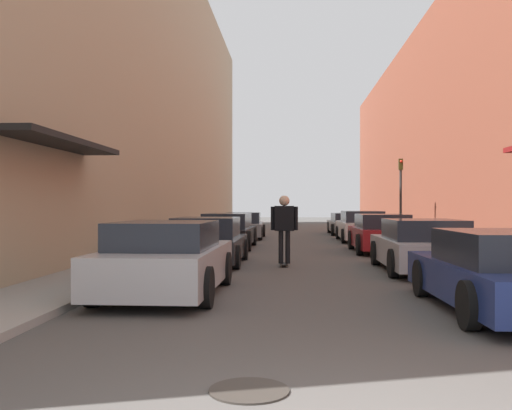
% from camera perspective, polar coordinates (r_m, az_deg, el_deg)
% --- Properties ---
extents(ground, '(101.94, 101.94, 0.00)m').
position_cam_1_polar(ground, '(21.99, 4.56, -4.17)').
color(ground, '#4C4947').
extents(curb_strip_left, '(1.80, 46.34, 0.12)m').
position_cam_1_polar(curb_strip_left, '(26.95, -5.57, -3.27)').
color(curb_strip_left, gray).
rests_on(curb_strip_left, ground).
extents(curb_strip_right, '(1.80, 46.34, 0.12)m').
position_cam_1_polar(curb_strip_right, '(27.08, 14.29, -3.25)').
color(curb_strip_right, gray).
rests_on(curb_strip_right, ground).
extents(building_row_left, '(4.90, 46.34, 14.29)m').
position_cam_1_polar(building_row_left, '(28.06, -11.54, 11.41)').
color(building_row_left, tan).
rests_on(building_row_left, ground).
extents(building_row_right, '(4.90, 46.34, 10.10)m').
position_cam_1_polar(building_row_right, '(27.93, 20.19, 7.10)').
color(building_row_right, brown).
rests_on(building_row_right, ground).
extents(parked_car_left_0, '(1.98, 4.24, 1.31)m').
position_cam_1_polar(parked_car_left_0, '(10.30, -8.91, -5.39)').
color(parked_car_left_0, '#B7B7BC').
rests_on(parked_car_left_0, ground).
extents(parked_car_left_1, '(1.98, 3.98, 1.27)m').
position_cam_1_polar(parked_car_left_1, '(15.49, -4.88, -3.71)').
color(parked_car_left_1, '#232326').
rests_on(parked_car_left_1, ground).
extents(parked_car_left_2, '(1.91, 4.67, 1.29)m').
position_cam_1_polar(parked_car_left_2, '(21.10, -2.83, -2.64)').
color(parked_car_left_2, black).
rests_on(parked_car_left_2, ground).
extents(parked_car_left_3, '(1.89, 4.45, 1.24)m').
position_cam_1_polar(parked_car_left_3, '(27.16, -1.22, -2.11)').
color(parked_car_left_3, gray).
rests_on(parked_car_left_3, ground).
extents(parked_car_right_0, '(1.99, 4.40, 1.22)m').
position_cam_1_polar(parked_car_right_0, '(9.34, 23.53, -6.23)').
color(parked_car_right_0, navy).
rests_on(parked_car_right_0, ground).
extents(parked_car_right_1, '(2.01, 4.30, 1.26)m').
position_cam_1_polar(parked_car_right_1, '(14.34, 16.28, -3.97)').
color(parked_car_right_1, '#B7B7BC').
rests_on(parked_car_right_1, ground).
extents(parked_car_right_2, '(1.92, 4.05, 1.29)m').
position_cam_1_polar(parked_car_right_2, '(19.69, 12.41, -2.83)').
color(parked_car_right_2, maroon).
rests_on(parked_car_right_2, ground).
extents(parked_car_right_3, '(1.99, 4.60, 1.33)m').
position_cam_1_polar(parked_car_right_3, '(25.48, 10.50, -2.15)').
color(parked_car_right_3, silver).
rests_on(parked_car_right_3, ground).
extents(parked_car_right_4, '(1.90, 4.78, 1.16)m').
position_cam_1_polar(parked_car_right_4, '(31.33, 9.09, -1.87)').
color(parked_car_right_4, gray).
rests_on(parked_car_right_4, ground).
extents(skateboarder, '(0.71, 0.78, 1.85)m').
position_cam_1_polar(skateboarder, '(14.92, 2.85, -1.76)').
color(skateboarder, black).
rests_on(skateboarder, ground).
extents(manhole_cover, '(0.70, 0.70, 0.02)m').
position_cam_1_polar(manhole_cover, '(5.16, -0.70, -18.05)').
color(manhole_cover, '#332D28').
rests_on(manhole_cover, ground).
extents(traffic_light, '(0.16, 0.22, 3.36)m').
position_cam_1_polar(traffic_light, '(23.89, 14.27, 1.46)').
color(traffic_light, '#2D2D2D').
rests_on(traffic_light, curb_strip_right).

